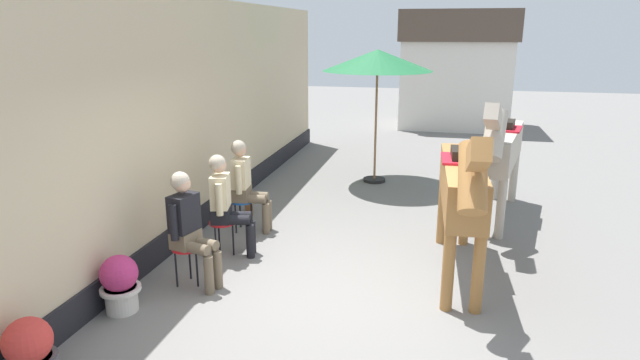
{
  "coord_description": "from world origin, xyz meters",
  "views": [
    {
      "loc": [
        1.11,
        -5.36,
        2.94
      ],
      "look_at": [
        -0.4,
        1.2,
        1.05
      ],
      "focal_mm": 30.19,
      "sensor_mm": 36.0,
      "label": 1
    }
  ],
  "objects": [
    {
      "name": "satchel_bag",
      "position": [
        -1.93,
        2.59,
        0.1
      ],
      "size": [
        0.21,
        0.3,
        0.2
      ],
      "primitive_type": "cube",
      "rotation": [
        0.0,
        0.0,
        5.05
      ],
      "color": "brown",
      "rests_on": "ground_plane"
    },
    {
      "name": "ground_plane",
      "position": [
        0.0,
        3.0,
        0.0
      ],
      "size": [
        40.0,
        40.0,
        0.0
      ],
      "primitive_type": "plane",
      "color": "slate"
    },
    {
      "name": "pub_facade_wall",
      "position": [
        -2.55,
        1.5,
        1.54
      ],
      "size": [
        0.34,
        14.0,
        3.4
      ],
      "color": "#CCB793",
      "rests_on": "ground_plane"
    },
    {
      "name": "seated_visitor_near",
      "position": [
        -1.67,
        -0.02,
        0.78
      ],
      "size": [
        0.61,
        0.48,
        1.39
      ],
      "color": "red",
      "rests_on": "ground_plane"
    },
    {
      "name": "distant_cottage",
      "position": [
        1.4,
        11.95,
        1.8
      ],
      "size": [
        3.4,
        2.6,
        3.5
      ],
      "color": "silver",
      "rests_on": "ground_plane"
    },
    {
      "name": "saddled_horse_near",
      "position": [
        1.39,
        0.92,
        1.16
      ],
      "size": [
        0.53,
        3.0,
        2.06
      ],
      "color": "#9E6B38",
      "rests_on": "ground_plane"
    },
    {
      "name": "saddled_horse_far",
      "position": [
        2.02,
        3.23,
        1.16
      ],
      "size": [
        0.88,
        2.96,
        2.06
      ],
      "color": "#B2A899",
      "rests_on": "ground_plane"
    },
    {
      "name": "cafe_parasol",
      "position": [
        -0.16,
        5.01,
        2.36
      ],
      "size": [
        2.1,
        2.1,
        2.58
      ],
      "color": "black",
      "rests_on": "ground_plane"
    },
    {
      "name": "seated_visitor_far",
      "position": [
        -1.68,
        1.84,
        0.78
      ],
      "size": [
        0.61,
        0.49,
        1.39
      ],
      "color": "#194C99",
      "rests_on": "ground_plane"
    },
    {
      "name": "flower_planter_inner_near",
      "position": [
        -2.15,
        -0.75,
        0.33
      ],
      "size": [
        0.43,
        0.43,
        0.64
      ],
      "color": "beige",
      "rests_on": "ground_plane"
    },
    {
      "name": "flower_planter_nearest",
      "position": [
        -2.15,
        -2.07,
        0.33
      ],
      "size": [
        0.43,
        0.43,
        0.64
      ],
      "color": "#4C4C51",
      "rests_on": "ground_plane"
    },
    {
      "name": "seated_visitor_middle",
      "position": [
        -1.61,
        0.91,
        0.78
      ],
      "size": [
        0.61,
        0.48,
        1.39
      ],
      "color": "red",
      "rests_on": "ground_plane"
    }
  ]
}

